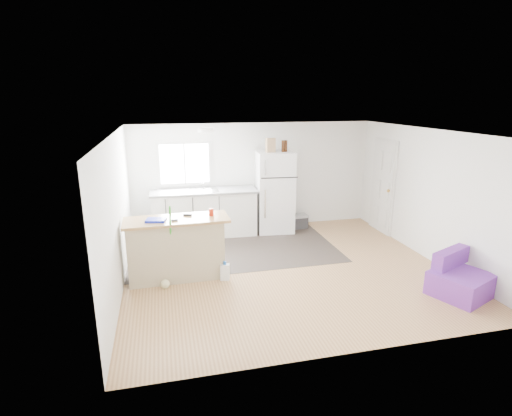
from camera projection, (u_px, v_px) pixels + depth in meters
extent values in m
cube|color=#9A6940|center=(286.00, 269.00, 7.09)|extent=(5.50, 5.00, 0.01)
cube|color=white|center=(289.00, 132.00, 6.45)|extent=(5.50, 5.00, 0.01)
cube|color=white|center=(254.00, 176.00, 9.11)|extent=(5.50, 0.01, 2.40)
cube|color=white|center=(355.00, 260.00, 4.43)|extent=(5.50, 0.01, 2.40)
cube|color=white|center=(117.00, 214.00, 6.16)|extent=(0.01, 5.00, 2.40)
cube|color=white|center=(429.00, 195.00, 7.38)|extent=(0.01, 5.00, 2.40)
cube|color=#302924|center=(233.00, 247.00, 8.10)|extent=(4.05, 2.50, 0.00)
cube|color=white|center=(185.00, 164.00, 8.66)|extent=(1.18, 0.04, 0.98)
cube|color=white|center=(185.00, 164.00, 8.65)|extent=(1.05, 0.01, 0.85)
cube|color=white|center=(185.00, 164.00, 8.64)|extent=(0.03, 0.02, 0.85)
cube|color=white|center=(382.00, 187.00, 8.88)|extent=(0.05, 0.82, 2.03)
cube|color=white|center=(383.00, 187.00, 8.88)|extent=(0.03, 0.92, 2.10)
sphere|color=gold|center=(388.00, 191.00, 8.57)|extent=(0.07, 0.07, 0.07)
cylinder|color=white|center=(206.00, 130.00, 7.31)|extent=(0.30, 0.30, 0.07)
cube|color=white|center=(205.00, 214.00, 8.71)|extent=(2.22, 0.73, 0.97)
cube|color=gray|center=(204.00, 191.00, 8.58)|extent=(2.29, 0.78, 0.04)
cube|color=silver|center=(204.00, 192.00, 8.54)|extent=(0.62, 0.48, 0.07)
cube|color=tan|center=(176.00, 250.00, 6.63)|extent=(1.55, 0.58, 0.99)
cube|color=#AA7E49|center=(176.00, 220.00, 6.49)|extent=(1.70, 0.69, 0.04)
cube|color=white|center=(275.00, 192.00, 8.91)|extent=(0.85, 0.80, 1.80)
cube|color=black|center=(280.00, 178.00, 8.45)|extent=(0.79, 0.07, 0.02)
cube|color=silver|center=(265.00, 167.00, 8.32)|extent=(0.03, 0.02, 0.32)
cube|color=silver|center=(265.00, 204.00, 8.53)|extent=(0.03, 0.02, 0.63)
cube|color=#29292B|center=(298.00, 222.00, 9.28)|extent=(0.41, 0.29, 0.27)
cube|color=gray|center=(298.00, 216.00, 9.23)|extent=(0.43, 0.31, 0.05)
cube|color=#6D2F99|center=(460.00, 284.00, 6.10)|extent=(1.01, 0.99, 0.37)
cube|color=#6D2F99|center=(451.00, 258.00, 6.27)|extent=(0.80, 0.48, 0.28)
cube|color=white|center=(225.00, 272.00, 6.63)|extent=(0.17, 0.14, 0.28)
cylinder|color=blue|center=(225.00, 263.00, 6.59)|extent=(0.06, 0.06, 0.05)
cylinder|color=green|center=(171.00, 243.00, 6.35)|extent=(0.07, 0.36, 1.31)
sphere|color=beige|center=(165.00, 284.00, 6.37)|extent=(0.15, 0.15, 0.15)
cylinder|color=red|center=(211.00, 212.00, 6.63)|extent=(0.09, 0.09, 0.12)
cube|color=#1523CA|center=(156.00, 220.00, 6.35)|extent=(0.34, 0.28, 0.04)
cube|color=black|center=(188.00, 215.00, 6.64)|extent=(0.15, 0.09, 0.03)
cube|color=black|center=(175.00, 220.00, 6.36)|extent=(0.10, 0.05, 0.03)
cube|color=#9D7E59|center=(271.00, 145.00, 8.57)|extent=(0.21, 0.12, 0.30)
cylinder|color=#341909|center=(286.00, 146.00, 8.64)|extent=(0.08, 0.08, 0.25)
cylinder|color=#341909|center=(283.00, 146.00, 8.62)|extent=(0.07, 0.07, 0.25)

